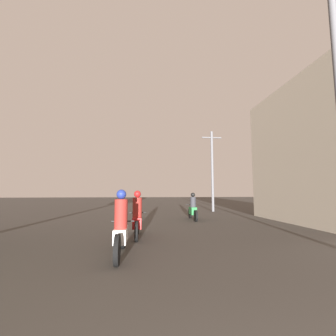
{
  "coord_description": "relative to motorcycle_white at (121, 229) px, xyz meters",
  "views": [
    {
      "loc": [
        -0.92,
        0.28,
        1.58
      ],
      "look_at": [
        1.0,
        18.17,
        3.44
      ],
      "focal_mm": 24.0,
      "sensor_mm": 36.0,
      "label": 1
    }
  ],
  "objects": [
    {
      "name": "building_right_near",
      "position": [
        10.31,
        4.78,
        2.87
      ],
      "size": [
        5.31,
        6.97,
        7.03
      ],
      "color": "beige",
      "rests_on": "ground_plane"
    },
    {
      "name": "utility_pole_far",
      "position": [
        5.97,
        11.55,
        2.7
      ],
      "size": [
        1.6,
        0.2,
        6.38
      ],
      "color": "slate",
      "rests_on": "ground_plane"
    },
    {
      "name": "motorcycle_white",
      "position": [
        0.0,
        0.0,
        0.0
      ],
      "size": [
        0.6,
        2.14,
        1.62
      ],
      "rotation": [
        0.0,
        0.0,
        0.14
      ],
      "color": "black",
      "rests_on": "ground_plane"
    },
    {
      "name": "motorcycle_red",
      "position": [
        0.34,
        2.21,
        -0.01
      ],
      "size": [
        0.6,
        1.99,
        1.6
      ],
      "rotation": [
        0.0,
        0.0,
        -0.11
      ],
      "color": "black",
      "rests_on": "ground_plane"
    },
    {
      "name": "motorcycle_green",
      "position": [
        3.28,
        6.67,
        -0.04
      ],
      "size": [
        0.6,
        2.08,
        1.5
      ],
      "rotation": [
        0.0,
        0.0,
        -0.1
      ],
      "color": "black",
      "rests_on": "ground_plane"
    }
  ]
}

